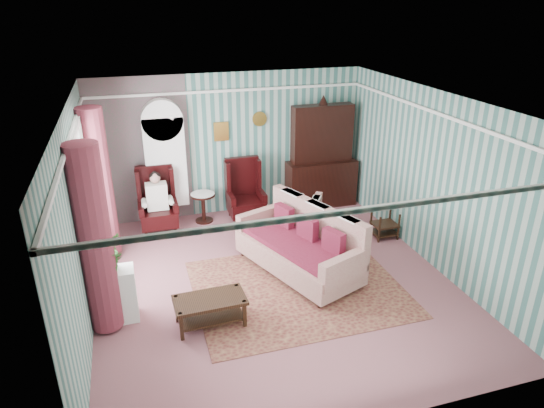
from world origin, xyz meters
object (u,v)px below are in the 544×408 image
object	(u,v)px
bookcase	(166,169)
coffee_table	(210,311)
dresser_hutch	(322,153)
plant_stand	(116,295)
floral_armchair	(299,220)
wingback_left	(157,201)
round_side_table	(203,208)
sofa	(298,246)
nest_table	(385,224)
wingback_right	(246,191)
seated_woman	(157,202)

from	to	relation	value
bookcase	coffee_table	bearing A→B (deg)	-87.15
dresser_hutch	plant_stand	distance (m)	5.31
plant_stand	floral_armchair	world-z (taller)	floral_armchair
bookcase	plant_stand	size ratio (longest dim) A/B	2.80
wingback_left	round_side_table	size ratio (longest dim) A/B	2.08
bookcase	sofa	size ratio (longest dim) A/B	0.99
coffee_table	nest_table	bearing A→B (deg)	24.98
dresser_hutch	sofa	world-z (taller)	dresser_hutch
round_side_table	wingback_right	bearing A→B (deg)	-10.01
wingback_left	sofa	size ratio (longest dim) A/B	0.55
nest_table	floral_armchair	world-z (taller)	floral_armchair
bookcase	wingback_left	size ratio (longest dim) A/B	1.79
wingback_left	seated_woman	world-z (taller)	wingback_left
wingback_left	seated_woman	xyz separation A→B (m)	(0.00, 0.00, -0.04)
plant_stand	nest_table	bearing A→B (deg)	13.84
bookcase	dresser_hutch	world-z (taller)	dresser_hutch
wingback_left	wingback_right	size ratio (longest dim) A/B	1.00
dresser_hutch	sofa	size ratio (longest dim) A/B	1.05
bookcase	wingback_right	size ratio (longest dim) A/B	1.79
seated_woman	coffee_table	xyz separation A→B (m)	(0.43, -3.25, -0.38)
plant_stand	sofa	distance (m)	2.92
bookcase	coffee_table	size ratio (longest dim) A/B	2.27
wingback_left	sofa	distance (m)	3.06
dresser_hutch	wingback_left	size ratio (longest dim) A/B	1.89
sofa	floral_armchair	xyz separation A→B (m)	(0.34, 0.91, 0.02)
wingback_left	plant_stand	bearing A→B (deg)	-106.22
wingback_right	round_side_table	bearing A→B (deg)	169.99
wingback_left	seated_woman	distance (m)	0.04
sofa	wingback_left	bearing A→B (deg)	21.60
plant_stand	seated_woman	bearing A→B (deg)	73.78
bookcase	sofa	distance (m)	3.27
seated_woman	nest_table	size ratio (longest dim) A/B	2.19
bookcase	round_side_table	size ratio (longest dim) A/B	3.73
seated_woman	plant_stand	size ratio (longest dim) A/B	1.47
wingback_right	coffee_table	distance (m)	3.53
bookcase	nest_table	distance (m)	4.37
wingback_right	sofa	size ratio (longest dim) A/B	0.55
nest_table	coffee_table	size ratio (longest dim) A/B	0.55
round_side_table	nest_table	size ratio (longest dim) A/B	1.11
wingback_right	round_side_table	distance (m)	0.92
round_side_table	sofa	distance (m)	2.68
round_side_table	coffee_table	xyz separation A→B (m)	(-0.47, -3.40, -0.09)
plant_stand	coffee_table	bearing A→B (deg)	-21.92
dresser_hutch	sofa	xyz separation A→B (m)	(-1.43, -2.52, -0.70)
round_side_table	floral_armchair	world-z (taller)	floral_armchair
wingback_right	round_side_table	world-z (taller)	wingback_right
sofa	nest_table	bearing A→B (deg)	-91.74
dresser_hutch	wingback_right	bearing A→B (deg)	-171.23
nest_table	wingback_left	bearing A→B (deg)	159.15
wingback_right	floral_armchair	world-z (taller)	wingback_right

